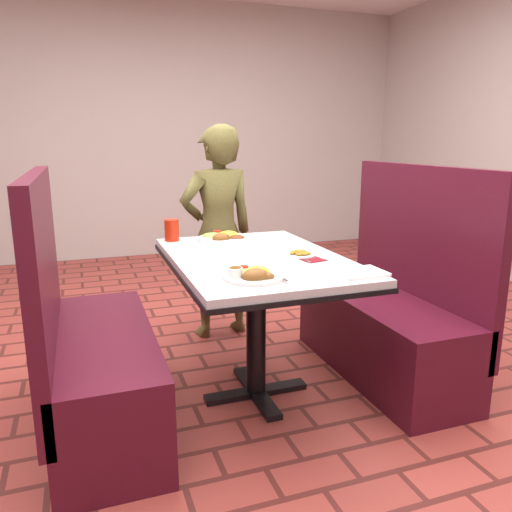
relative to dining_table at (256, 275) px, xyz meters
name	(u,v)px	position (x,y,z in m)	size (l,w,h in m)	color
dining_table	(256,275)	(0.00, 0.00, 0.00)	(0.81, 1.21, 0.75)	silver
booth_bench_left	(93,358)	(-0.80, 0.00, -0.32)	(0.47, 1.20, 1.17)	#4F1222
booth_bench_right	(389,318)	(0.80, 0.00, -0.32)	(0.47, 1.20, 1.17)	#4F1222
diner_person	(218,233)	(0.05, 0.90, 0.05)	(0.51, 0.34, 1.40)	brown
near_dinner_plate	(253,272)	(-0.15, -0.38, 0.12)	(0.26, 0.26, 0.08)	white
far_dinner_plate	(224,235)	(-0.04, 0.44, 0.12)	(0.30, 0.30, 0.08)	white
plantain_plate	(300,254)	(0.21, -0.07, 0.11)	(0.16, 0.16, 0.02)	white
maroon_napkin	(312,260)	(0.23, -0.17, 0.10)	(0.10, 0.10, 0.00)	maroon
spoon_utensil	(305,259)	(0.19, -0.16, 0.10)	(0.01, 0.12, 0.00)	silver
red_tumbler	(172,230)	(-0.32, 0.52, 0.16)	(0.08, 0.08, 0.12)	red
paper_napkin	(359,273)	(0.30, -0.47, 0.10)	(0.22, 0.16, 0.01)	white
knife_utensil	(257,271)	(-0.11, -0.31, 0.11)	(0.01, 0.17, 0.00)	silver
fork_utensil	(280,276)	(-0.05, -0.42, 0.11)	(0.01, 0.16, 0.00)	#BABABE
lettuce_shreds	(259,253)	(0.04, 0.06, 0.10)	(0.28, 0.32, 0.00)	#88AE45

